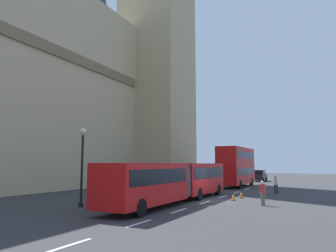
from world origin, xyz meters
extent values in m
plane|color=#333335|center=(0.00, 0.00, 0.00)|extent=(160.00, 160.00, 0.00)
cube|color=silver|center=(-15.02, 0.00, 0.01)|extent=(2.20, 0.16, 0.01)
cube|color=silver|center=(-10.42, 0.00, 0.01)|extent=(2.20, 0.16, 0.01)
cube|color=silver|center=(-5.82, 0.00, 0.01)|extent=(2.20, 0.16, 0.01)
cube|color=silver|center=(-1.22, 0.00, 0.01)|extent=(2.20, 0.16, 0.01)
cube|color=silver|center=(3.38, 0.00, 0.01)|extent=(2.20, 0.16, 0.01)
cube|color=silver|center=(7.98, 0.00, 0.01)|extent=(2.20, 0.16, 0.01)
cube|color=silver|center=(12.58, 0.00, 0.01)|extent=(2.20, 0.16, 0.01)
cube|color=tan|center=(20.28, 16.00, 27.92)|extent=(9.80, 9.80, 55.84)
cube|color=red|center=(2.07, 2.00, 1.65)|extent=(7.80, 2.50, 2.50)
cube|color=black|center=(2.07, 2.00, 2.10)|extent=(7.18, 2.54, 0.90)
cube|color=red|center=(-6.63, 2.00, 1.65)|extent=(7.80, 2.50, 2.50)
cube|color=black|center=(-6.63, 2.00, 2.10)|extent=(7.18, 2.54, 0.90)
cylinder|color=#3F3F3F|center=(-2.28, 2.00, 1.65)|extent=(2.38, 2.38, 2.25)
cylinder|color=black|center=(4.57, 0.88, 0.50)|extent=(1.00, 0.30, 1.00)
cylinder|color=black|center=(-0.27, 0.88, 0.50)|extent=(1.00, 0.30, 1.00)
cylinder|color=black|center=(-8.97, 0.88, 0.50)|extent=(1.00, 0.30, 1.00)
cube|color=red|center=(15.92, 2.00, 1.60)|extent=(9.85, 2.50, 2.40)
cube|color=black|center=(15.92, 2.00, 1.95)|extent=(8.86, 2.54, 0.84)
cube|color=red|center=(15.92, 2.00, 3.85)|extent=(9.65, 2.50, 2.10)
cube|color=black|center=(15.92, 2.00, 3.95)|extent=(8.86, 2.54, 0.84)
cylinder|color=black|center=(19.07, 0.88, 0.50)|extent=(1.00, 0.30, 1.00)
cylinder|color=black|center=(12.77, 0.88, 0.50)|extent=(1.00, 0.30, 1.00)
cube|color=black|center=(29.91, 1.82, 0.70)|extent=(4.40, 1.80, 0.90)
cube|color=black|center=(29.71, 1.82, 1.50)|extent=(2.46, 1.66, 0.70)
cylinder|color=black|center=(31.32, 1.01, 0.32)|extent=(0.64, 0.30, 0.64)
cylinder|color=black|center=(28.51, 1.01, 0.32)|extent=(0.64, 0.30, 0.64)
cube|color=black|center=(0.88, -1.58, 0.01)|extent=(0.36, 0.36, 0.03)
cone|color=orange|center=(0.88, -1.58, 0.31)|extent=(0.28, 0.28, 0.55)
cylinder|color=white|center=(0.88, -1.58, 0.33)|extent=(0.17, 0.17, 0.08)
cube|color=black|center=(2.88, -1.69, 0.01)|extent=(0.36, 0.36, 0.03)
cone|color=orange|center=(2.88, -1.69, 0.31)|extent=(0.28, 0.28, 0.55)
cylinder|color=white|center=(2.88, -1.69, 0.33)|extent=(0.17, 0.17, 0.08)
cylinder|color=black|center=(-7.36, 6.50, 0.15)|extent=(0.32, 0.32, 0.30)
cylinder|color=black|center=(-7.36, 6.50, 2.40)|extent=(0.16, 0.16, 4.80)
sphere|color=beige|center=(-7.36, 6.50, 5.05)|extent=(0.44, 0.44, 0.44)
cylinder|color=#726651|center=(-1.00, -4.21, 0.43)|extent=(0.16, 0.16, 0.86)
cylinder|color=#726651|center=(-1.19, -4.13, 0.43)|extent=(0.16, 0.16, 0.86)
cube|color=#BF383F|center=(-1.09, -4.17, 1.16)|extent=(0.38, 0.46, 0.60)
sphere|color=beige|center=(-1.09, -4.17, 1.58)|extent=(0.22, 0.22, 0.22)
cylinder|color=#262D4C|center=(8.51, -3.62, 0.43)|extent=(0.16, 0.16, 0.86)
cylinder|color=#262D4C|center=(8.51, -3.82, 0.43)|extent=(0.16, 0.16, 0.86)
cube|color=silver|center=(8.51, -3.72, 1.16)|extent=(0.40, 0.24, 0.60)
sphere|color=#936B4C|center=(8.51, -3.72, 1.58)|extent=(0.22, 0.22, 0.22)
camera|label=1|loc=(-23.60, -8.23, 2.85)|focal=33.28mm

